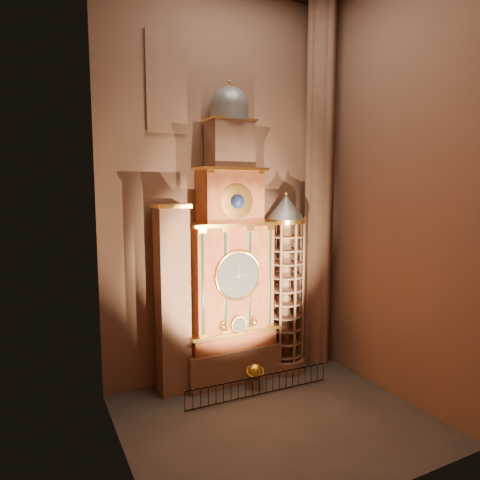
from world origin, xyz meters
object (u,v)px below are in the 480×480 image
astronomical_clock (230,266)px  stair_turret (285,285)px  celestial_globe (255,374)px  portrait_tower (173,299)px  iron_railing (259,386)px

astronomical_clock → stair_turret: (3.50, -0.26, -1.41)m
astronomical_clock → celestial_globe: 6.12m
astronomical_clock → celestial_globe: bearing=-68.6°
astronomical_clock → celestial_globe: (0.68, -1.74, -5.83)m
portrait_tower → celestial_globe: portrait_tower is taller
stair_turret → iron_railing: size_ratio=1.31×
celestial_globe → stair_turret: bearing=27.6°
celestial_globe → iron_railing: 0.90m
astronomical_clock → celestial_globe: astronomical_clock is taller
portrait_tower → celestial_globe: bearing=-23.3°
astronomical_clock → iron_railing: (0.48, -2.57, -6.11)m
portrait_tower → iron_railing: 6.53m
astronomical_clock → iron_railing: size_ratio=2.02×
celestial_globe → astronomical_clock: bearing=111.4°
portrait_tower → stair_turret: bearing=-2.3°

